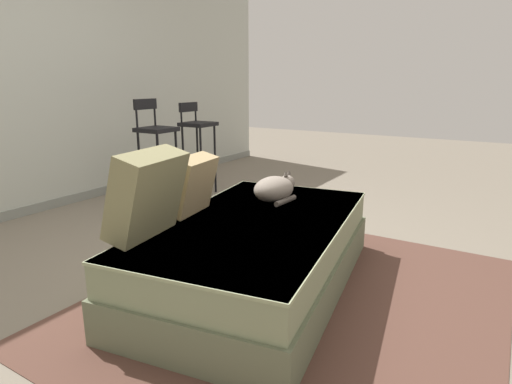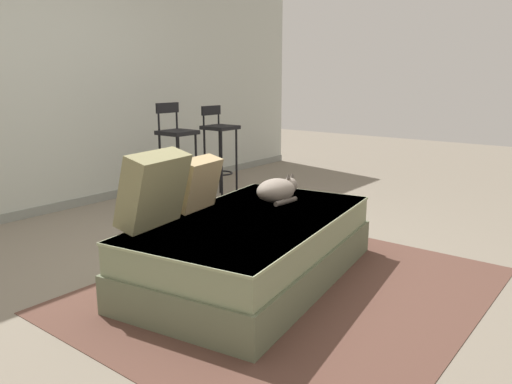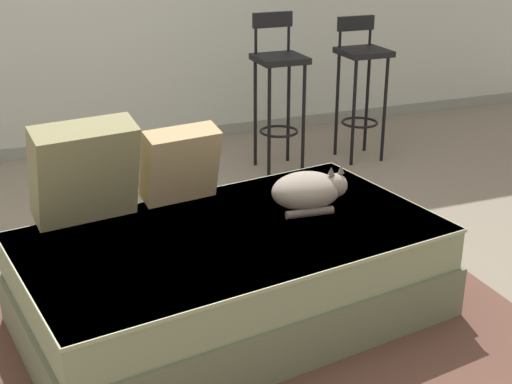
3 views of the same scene
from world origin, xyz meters
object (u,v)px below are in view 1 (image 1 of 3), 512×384
at_px(bar_stool_near_window, 156,144).
at_px(throw_pillow_middle, 193,185).
at_px(cat, 275,189).
at_px(bar_stool_by_doorway, 197,137).
at_px(couch, 257,252).
at_px(throw_pillow_corner, 147,194).

bearing_deg(bar_stool_near_window, throw_pillow_middle, -128.49).
height_order(throw_pillow_middle, cat, throw_pillow_middle).
relative_size(bar_stool_near_window, bar_stool_by_doorway, 1.06).
xyz_separation_m(couch, cat, (0.41, 0.11, 0.30)).
xyz_separation_m(bar_stool_near_window, bar_stool_by_doorway, (0.63, -0.00, -0.01)).
height_order(throw_pillow_middle, bar_stool_near_window, bar_stool_near_window).
bearing_deg(bar_stool_by_doorway, throw_pillow_middle, -141.72).
height_order(couch, throw_pillow_middle, throw_pillow_middle).
relative_size(cat, bar_stool_by_doorway, 0.36).
height_order(bar_stool_near_window, bar_stool_by_doorway, bar_stool_near_window).
relative_size(throw_pillow_corner, cat, 1.32).
bearing_deg(cat, bar_stool_near_window, 71.35).
height_order(cat, bar_stool_near_window, bar_stool_near_window).
relative_size(couch, cat, 5.38).
bearing_deg(bar_stool_by_doorway, throw_pillow_corner, -146.64).
bearing_deg(throw_pillow_corner, cat, -12.97).
height_order(couch, bar_stool_near_window, bar_stool_near_window).
distance_m(throw_pillow_middle, bar_stool_near_window, 1.72).
relative_size(cat, bar_stool_near_window, 0.34).
relative_size(couch, throw_pillow_corner, 4.09).
distance_m(couch, bar_stool_near_window, 2.03).
bearing_deg(bar_stool_near_window, cat, -108.65).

